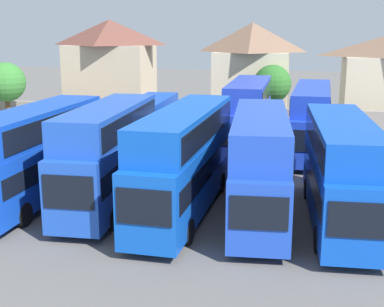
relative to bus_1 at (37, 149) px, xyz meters
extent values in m
plane|color=#605E5B|center=(7.62, 17.83, -2.74)|extent=(140.00, 140.00, 0.00)
cube|color=gray|center=(7.62, 22.92, -1.84)|extent=(56.00, 0.50, 1.80)
cube|color=blue|center=(0.00, -0.10, -0.92)|extent=(2.99, 11.27, 2.93)
cube|color=black|center=(0.00, -0.10, -0.57)|extent=(2.99, 10.37, 0.92)
cube|color=blue|center=(0.01, 0.18, 1.33)|extent=(2.92, 10.71, 1.57)
cube|color=black|center=(0.01, 0.18, 1.33)|extent=(2.99, 10.15, 1.10)
cylinder|color=black|center=(1.04, -3.61, -2.19)|extent=(0.34, 1.11, 1.10)
cylinder|color=black|center=(1.31, 3.32, -2.19)|extent=(0.34, 1.11, 1.10)
cylinder|color=black|center=(-1.05, 3.41, -2.19)|extent=(0.34, 1.11, 1.10)
cube|color=blue|center=(3.93, -0.17, -0.79)|extent=(2.75, 10.28, 3.18)
cube|color=black|center=(4.06, -5.29, -0.41)|extent=(2.19, 0.14, 1.43)
cube|color=black|center=(3.93, -0.17, -0.41)|extent=(2.77, 9.46, 1.00)
cube|color=blue|center=(3.92, 0.09, 1.58)|extent=(2.69, 9.76, 1.57)
cube|color=black|center=(3.92, 0.09, 1.58)|extent=(2.76, 9.26, 1.10)
cylinder|color=black|center=(5.15, -3.30, -2.19)|extent=(0.33, 1.11, 1.10)
cylinder|color=black|center=(2.87, -3.36, -2.19)|extent=(0.33, 1.11, 1.10)
cylinder|color=black|center=(4.99, 3.03, -2.19)|extent=(0.33, 1.11, 1.10)
cylinder|color=black|center=(2.70, 2.97, -2.19)|extent=(0.33, 1.11, 1.10)
cube|color=blue|center=(7.86, -0.43, -0.81)|extent=(3.02, 12.03, 3.15)
cube|color=black|center=(7.58, -6.40, -0.43)|extent=(2.18, 0.18, 1.42)
cube|color=black|center=(7.86, -0.43, -0.43)|extent=(3.02, 11.07, 0.99)
cube|color=blue|center=(7.87, -0.13, 1.55)|extent=(2.95, 11.43, 1.57)
cube|color=black|center=(7.87, -0.13, 1.55)|extent=(3.01, 10.84, 1.10)
cylinder|color=black|center=(8.82, -4.17, -2.19)|extent=(0.35, 1.11, 1.10)
cylinder|color=black|center=(6.55, -4.07, -2.19)|extent=(0.35, 1.11, 1.10)
cylinder|color=black|center=(9.16, 3.21, -2.19)|extent=(0.35, 1.11, 1.10)
cylinder|color=black|center=(6.89, 3.32, -2.19)|extent=(0.35, 1.11, 1.10)
cube|color=blue|center=(11.47, -0.32, -0.93)|extent=(3.22, 11.14, 2.91)
cube|color=black|center=(11.85, -5.82, -0.58)|extent=(2.19, 0.23, 1.31)
cube|color=black|center=(11.47, -0.32, -0.58)|extent=(3.20, 10.26, 0.92)
cube|color=blue|center=(11.45, -0.04, 1.37)|extent=(3.14, 10.58, 1.69)
cube|color=black|center=(11.45, -0.04, 1.37)|extent=(3.19, 10.04, 1.18)
cylinder|color=black|center=(12.84, -3.64, -2.19)|extent=(0.37, 1.12, 1.10)
cylinder|color=black|center=(10.56, -3.79, -2.19)|extent=(0.37, 1.12, 1.10)
cylinder|color=black|center=(12.38, 3.16, -2.19)|extent=(0.37, 1.12, 1.10)
cylinder|color=black|center=(10.10, 3.01, -2.19)|extent=(0.37, 1.12, 1.10)
cube|color=blue|center=(15.18, -0.45, -0.90)|extent=(3.13, 11.19, 2.98)
cube|color=black|center=(15.45, -6.00, -0.54)|extent=(2.29, 0.19, 1.34)
cube|color=black|center=(15.18, -0.45, -0.54)|extent=(3.13, 10.30, 0.94)
cube|color=blue|center=(15.17, -0.17, 1.33)|extent=(3.05, 10.63, 1.47)
cube|color=black|center=(15.17, -0.17, 1.33)|extent=(3.11, 10.08, 1.03)
cylinder|color=black|center=(16.54, -3.82, -2.19)|extent=(0.35, 1.11, 1.10)
cylinder|color=black|center=(14.15, -3.93, -2.19)|extent=(0.35, 1.11, 1.10)
cylinder|color=black|center=(16.21, 3.04, -2.19)|extent=(0.35, 1.11, 1.10)
cylinder|color=black|center=(13.82, 2.92, -2.19)|extent=(0.35, 1.11, 1.10)
cube|color=blue|center=(2.09, 13.15, -0.80)|extent=(2.73, 11.31, 3.17)
cube|color=black|center=(2.17, 7.50, -0.42)|extent=(2.27, 0.11, 1.43)
cube|color=black|center=(2.09, 13.15, -0.42)|extent=(2.76, 10.41, 1.00)
cylinder|color=black|center=(3.32, 9.67, -2.19)|extent=(0.32, 1.10, 1.10)
cylinder|color=black|center=(0.95, 9.64, -2.19)|extent=(0.32, 1.10, 1.10)
cylinder|color=black|center=(3.22, 16.66, -2.19)|extent=(0.32, 1.10, 1.10)
cylinder|color=black|center=(0.85, 16.63, -2.19)|extent=(0.32, 1.10, 1.10)
cube|color=blue|center=(6.18, 13.14, -0.88)|extent=(2.62, 10.34, 3.01)
cube|color=black|center=(6.11, 7.97, -0.52)|extent=(2.19, 0.11, 1.36)
cube|color=black|center=(6.18, 13.14, -0.52)|extent=(2.65, 9.51, 0.95)
cylinder|color=black|center=(7.28, 9.93, -2.19)|extent=(0.31, 1.10, 1.10)
cylinder|color=black|center=(4.99, 9.96, -2.19)|extent=(0.31, 1.10, 1.10)
cylinder|color=black|center=(7.36, 16.32, -2.19)|extent=(0.31, 1.10, 1.10)
cylinder|color=black|center=(5.07, 16.35, -2.19)|extent=(0.31, 1.10, 1.10)
cube|color=blue|center=(9.73, 12.94, -0.82)|extent=(2.62, 10.43, 3.14)
cube|color=black|center=(9.70, 7.71, -0.44)|extent=(2.25, 0.09, 1.41)
cube|color=black|center=(9.73, 12.94, -0.44)|extent=(2.65, 9.60, 0.99)
cube|color=blue|center=(9.73, 13.20, 1.57)|extent=(2.56, 9.91, 1.65)
cube|color=black|center=(9.73, 13.20, 1.57)|extent=(2.65, 9.39, 1.15)
cylinder|color=black|center=(10.89, 9.70, -2.19)|extent=(0.31, 1.10, 1.10)
cylinder|color=black|center=(8.54, 9.71, -2.19)|extent=(0.31, 1.10, 1.10)
cylinder|color=black|center=(10.92, 16.16, -2.19)|extent=(0.31, 1.10, 1.10)
cylinder|color=black|center=(8.57, 16.17, -2.19)|extent=(0.31, 1.10, 1.10)
cube|color=blue|center=(14.14, 13.20, -0.91)|extent=(3.02, 11.79, 2.96)
cube|color=black|center=(13.83, 7.35, -0.55)|extent=(2.12, 0.19, 1.33)
cube|color=black|center=(14.14, 13.20, -0.55)|extent=(3.01, 10.86, 0.93)
cube|color=blue|center=(14.16, 13.49, 1.32)|extent=(2.94, 11.20, 1.50)
cube|color=black|center=(14.16, 13.49, 1.32)|extent=(3.00, 10.62, 1.05)
cylinder|color=black|center=(15.06, 9.53, -2.19)|extent=(0.36, 1.11, 1.10)
cylinder|color=black|center=(12.84, 9.64, -2.19)|extent=(0.36, 1.11, 1.10)
cylinder|color=black|center=(15.44, 16.76, -2.19)|extent=(0.36, 1.11, 1.10)
cylinder|color=black|center=(13.22, 16.88, -2.19)|extent=(0.36, 1.11, 1.10)
cube|color=#C6B293|center=(-5.99, 28.28, 0.80)|extent=(8.25, 6.26, 7.09)
pyramid|color=brown|center=(-5.99, 28.28, 5.62)|extent=(8.66, 6.57, 2.54)
cube|color=beige|center=(8.51, 29.80, 0.48)|extent=(7.37, 6.19, 6.45)
pyramid|color=brown|center=(8.51, 29.80, 5.14)|extent=(7.74, 6.50, 2.87)
cylinder|color=brown|center=(10.83, 25.42, -1.49)|extent=(0.39, 0.39, 2.51)
sphere|color=#2D6B28|center=(10.83, 25.42, 0.99)|extent=(3.52, 3.52, 3.52)
cylinder|color=brown|center=(-13.13, 19.92, -1.39)|extent=(0.47, 0.47, 2.70)
sphere|color=#387F33|center=(-13.13, 19.92, 1.23)|extent=(3.61, 3.61, 3.61)
camera|label=1|loc=(12.96, -24.49, 6.15)|focal=49.46mm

